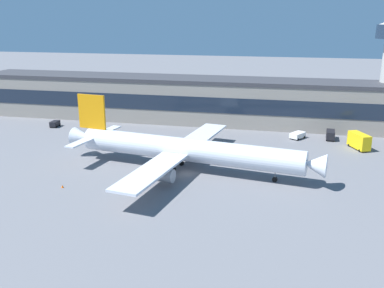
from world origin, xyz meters
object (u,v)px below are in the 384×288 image
object	(u,v)px
airliner	(184,149)
catering_truck	(359,141)
baggage_tug	(55,123)
crew_van	(330,135)
pushback_tractor	(298,135)
traffic_cone_0	(62,186)

from	to	relation	value
airliner	catering_truck	xyz separation A→B (m)	(40.81, 25.46, -2.49)
airliner	baggage_tug	xyz separation A→B (m)	(-49.19, 29.21, -3.69)
crew_van	catering_truck	xyz separation A→B (m)	(6.55, -7.78, 0.83)
pushback_tractor	traffic_cone_0	world-z (taller)	pushback_tractor
airliner	traffic_cone_0	bearing A→B (deg)	-143.49
crew_van	traffic_cone_0	distance (m)	74.33
pushback_tractor	crew_van	bearing A→B (deg)	5.54
traffic_cone_0	pushback_tractor	bearing A→B (deg)	45.89
airliner	crew_van	bearing A→B (deg)	44.13
airliner	pushback_tractor	distance (m)	41.26
airliner	pushback_tractor	size ratio (longest dim) A/B	11.04
crew_van	pushback_tractor	xyz separation A→B (m)	(-8.95, -0.87, -0.41)
baggage_tug	traffic_cone_0	distance (m)	52.95
pushback_tractor	catering_truck	world-z (taller)	catering_truck
catering_truck	crew_van	bearing A→B (deg)	130.10
pushback_tractor	baggage_tug	bearing A→B (deg)	-177.57
crew_van	baggage_tug	size ratio (longest dim) A/B	1.43
baggage_tug	pushback_tractor	size ratio (longest dim) A/B	0.68
airliner	baggage_tug	distance (m)	57.33
airliner	catering_truck	distance (m)	48.17
pushback_tractor	airliner	bearing A→B (deg)	-128.03
baggage_tug	pushback_tractor	world-z (taller)	baggage_tug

